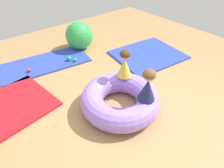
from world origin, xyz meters
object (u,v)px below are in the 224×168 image
child_in_yellow (125,64)px  play_ball_teal (69,58)px  play_ball_green (75,60)px  child_in_navy (148,85)px  exercise_ball_large (79,36)px  play_ball_red (29,70)px  inflatable_cushion (120,99)px

child_in_yellow → play_ball_teal: (-0.24, 1.51, -0.50)m
child_in_yellow → play_ball_green: (-0.16, 1.40, -0.51)m
child_in_navy → exercise_ball_large: size_ratio=0.76×
play_ball_teal → play_ball_red: play_ball_teal is taller
child_in_navy → play_ball_red: child_in_navy is taller
inflatable_cushion → child_in_yellow: size_ratio=2.63×
exercise_ball_large → child_in_navy: bearing=-100.0°
child_in_navy → play_ball_green: bearing=-130.5°
child_in_navy → play_ball_teal: 2.20m
child_in_yellow → play_ball_teal: bearing=-121.4°
child_in_navy → exercise_ball_large: child_in_navy is taller
child_in_yellow → exercise_ball_large: 1.97m
child_in_navy → play_ball_red: size_ratio=6.65×
child_in_navy → child_in_yellow: bearing=-143.7°
exercise_ball_large → play_ball_green: bearing=-131.6°
child_in_navy → child_in_yellow: 0.64m
inflatable_cushion → play_ball_teal: size_ratio=11.95×
child_in_yellow → exercise_ball_large: bearing=-139.5°
play_ball_red → play_ball_teal: bearing=-8.3°
play_ball_teal → exercise_ball_large: bearing=37.2°
play_ball_teal → play_ball_green: bearing=-51.8°
exercise_ball_large → play_ball_teal: bearing=-142.8°
play_ball_teal → exercise_ball_large: exercise_ball_large is taller
play_ball_red → exercise_ball_large: bearing=11.8°
play_ball_green → play_ball_red: (-0.93, 0.23, -0.00)m
child_in_navy → child_in_yellow: size_ratio=1.04×
play_ball_green → play_ball_teal: (-0.08, 0.11, 0.01)m
play_ball_teal → exercise_ball_large: size_ratio=0.16×
play_ball_teal → exercise_ball_large: (0.55, 0.42, 0.24)m
play_ball_red → play_ball_green: bearing=-14.0°
child_in_navy → play_ball_teal: bearing=-128.2°
child_in_navy → play_ball_green: 2.09m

